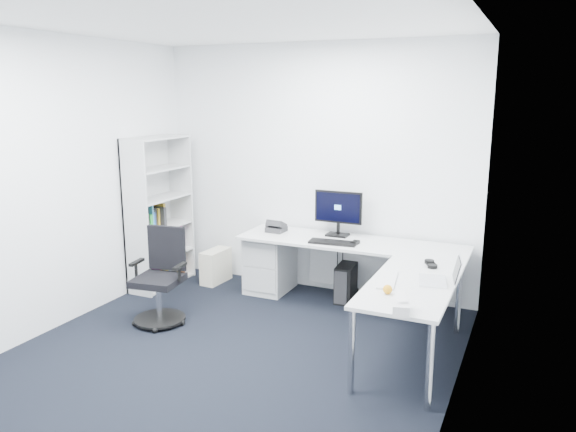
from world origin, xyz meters
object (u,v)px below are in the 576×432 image
at_px(bookshelf, 159,212).
at_px(monitor, 338,213).
at_px(laptop, 433,269).
at_px(task_chair, 158,278).
at_px(l_desk, 340,283).

height_order(bookshelf, monitor, bookshelf).
height_order(monitor, laptop, monitor).
bearing_deg(monitor, laptop, -42.77).
xyz_separation_m(task_chair, laptop, (2.51, 0.27, 0.34)).
xyz_separation_m(task_chair, monitor, (1.32, 1.37, 0.48)).
bearing_deg(l_desk, monitor, 112.43).
xyz_separation_m(bookshelf, monitor, (1.97, 0.43, 0.08)).
relative_size(bookshelf, task_chair, 1.87).
relative_size(bookshelf, monitor, 3.30).
distance_m(task_chair, laptop, 2.55).
bearing_deg(bookshelf, laptop, -11.77).
bearing_deg(laptop, l_desk, 136.74).
distance_m(monitor, laptop, 1.62).
bearing_deg(monitor, task_chair, -134.12).
xyz_separation_m(l_desk, laptop, (0.99, -0.61, 0.45)).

